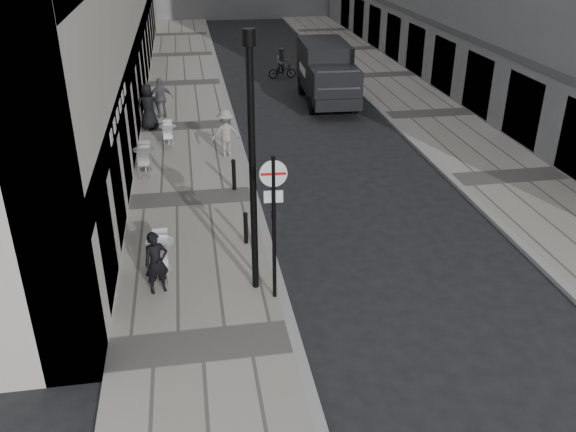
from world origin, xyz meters
name	(u,v)px	position (x,y,z in m)	size (l,w,h in m)	color
ground	(320,432)	(0.00, 0.00, 0.00)	(120.00, 120.00, 0.00)	black
sidewalk	(188,127)	(-2.00, 18.00, 0.06)	(4.00, 60.00, 0.12)	#9A948B
far_sidewalk	(428,114)	(9.00, 18.00, 0.06)	(4.00, 60.00, 0.12)	#9A948B
walking_man	(156,263)	(-2.95, 4.97, 0.91)	(0.58, 0.38, 1.59)	black
sign_post	(274,210)	(-0.20, 4.28, 2.43)	(0.62, 0.10, 3.60)	black
lamppost	(252,156)	(-0.60, 4.78, 3.56)	(0.28, 0.28, 6.19)	black
bollard_near	(246,229)	(-0.60, 7.03, 0.56)	(0.12, 0.12, 0.89)	black
bollard_far	(234,175)	(-0.60, 10.79, 0.62)	(0.13, 0.13, 1.00)	black
panel_van	(326,70)	(4.84, 21.04, 1.57)	(2.46, 6.04, 2.80)	black
cyclist	(282,67)	(3.47, 26.22, 0.66)	(1.60, 0.63, 1.70)	black
pedestrian_a	(161,98)	(-3.09, 19.35, 1.02)	(1.06, 0.44, 1.80)	#5E5E64
pedestrian_b	(226,133)	(-0.60, 14.02, 1.01)	(1.15, 0.66, 1.78)	gray
pedestrian_c	(148,107)	(-3.60, 17.81, 1.09)	(0.95, 0.62, 1.94)	black
cafe_table_near	(161,253)	(-2.90, 6.02, 0.60)	(0.73, 1.65, 0.94)	silver
cafe_table_mid	(168,133)	(-2.80, 15.78, 0.55)	(0.67, 1.50, 0.86)	silver
cafe_table_far	(144,158)	(-3.60, 13.00, 0.61)	(0.75, 1.70, 0.97)	#B3B3B5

